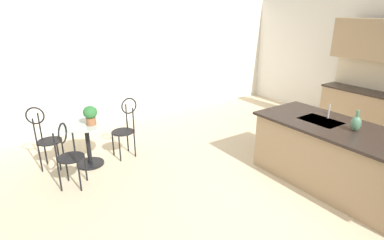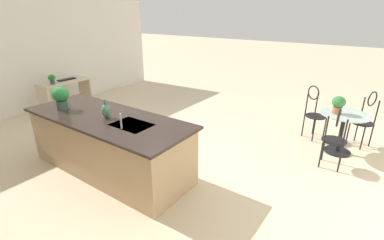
{
  "view_description": "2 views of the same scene",
  "coord_description": "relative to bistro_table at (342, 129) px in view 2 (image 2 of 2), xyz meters",
  "views": [
    {
      "loc": [
        2.2,
        -3.09,
        2.47
      ],
      "look_at": [
        -1.57,
        -0.52,
        0.81
      ],
      "focal_mm": 28.94,
      "sensor_mm": 36.0,
      "label": 1
    },
    {
      "loc": [
        -2.99,
        3.29,
        2.4
      ],
      "look_at": [
        -0.81,
        0.19,
        0.9
      ],
      "focal_mm": 25.99,
      "sensor_mm": 36.0,
      "label": 2
    }
  ],
  "objects": [
    {
      "name": "potted_plant_counter_far",
      "position": [
        3.72,
        2.93,
        0.68
      ],
      "size": [
        0.26,
        0.26,
        0.36
      ],
      "color": "#385147",
      "rests_on": "kitchen_island"
    },
    {
      "name": "vase_on_counter",
      "position": [
        2.82,
        2.77,
        0.58
      ],
      "size": [
        0.13,
        0.13,
        0.29
      ],
      "color": "#4C7A5B",
      "rests_on": "kitchen_island"
    },
    {
      "name": "ground_plane",
      "position": [
        2.57,
        1.9,
        -0.45
      ],
      "size": [
        40.0,
        40.0,
        0.0
      ],
      "primitive_type": "plane",
      "color": "beige"
    },
    {
      "name": "chair_near_window",
      "position": [
        0.02,
        0.66,
        0.13
      ],
      "size": [
        0.4,
        0.49,
        1.04
      ],
      "color": "black",
      "rests_on": "ground"
    },
    {
      "name": "potted_plant_on_table",
      "position": [
        0.13,
        0.06,
        0.47
      ],
      "size": [
        0.22,
        0.22,
        0.31
      ],
      "color": "#9E603D",
      "rests_on": "bistro_table"
    },
    {
      "name": "wall_right",
      "position": [
        6.83,
        1.9,
        0.9
      ],
      "size": [
        0.12,
        7.8,
        2.7
      ],
      "primitive_type": "cube",
      "color": "silver",
      "rests_on": "ground"
    },
    {
      "name": "kitchen_island",
      "position": [
        2.87,
        2.75,
        0.02
      ],
      "size": [
        2.8,
        1.06,
        0.92
      ],
      "color": "tan",
      "rests_on": "ground"
    },
    {
      "name": "bistro_table",
      "position": [
        0.0,
        0.0,
        0.0
      ],
      "size": [
        0.8,
        0.8,
        0.74
      ],
      "color": "black",
      "rests_on": "ground"
    },
    {
      "name": "sink_faucet",
      "position": [
        2.32,
        2.93,
        0.58
      ],
      "size": [
        0.02,
        0.02,
        0.22
      ],
      "primitive_type": "cylinder",
      "color": "#B2B5BA",
      "rests_on": "kitchen_island"
    },
    {
      "name": "keyboard",
      "position": [
        6.24,
        1.31,
        0.31
      ],
      "size": [
        0.16,
        0.44,
        0.03
      ],
      "color": "black",
      "rests_on": "writing_desk"
    },
    {
      "name": "chair_by_island",
      "position": [
        -0.29,
        -0.58,
        0.13
      ],
      "size": [
        0.5,
        0.52,
        1.04
      ],
      "color": "black",
      "rests_on": "ground"
    },
    {
      "name": "potted_plant_on_desk",
      "position": [
        6.1,
        1.76,
        0.43
      ],
      "size": [
        0.17,
        0.17,
        0.23
      ],
      "color": "#385147",
      "rests_on": "writing_desk"
    },
    {
      "name": "chair_toward_desk",
      "position": [
        0.57,
        -0.43,
        0.13
      ],
      "size": [
        0.53,
        0.53,
        1.04
      ],
      "color": "black",
      "rests_on": "ground"
    },
    {
      "name": "writing_desk",
      "position": [
        6.22,
        1.41,
        0.06
      ],
      "size": [
        0.6,
        1.2,
        0.74
      ],
      "color": "beige",
      "rests_on": "ground"
    }
  ]
}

